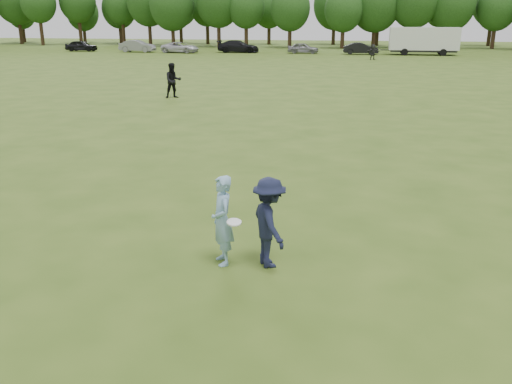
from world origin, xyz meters
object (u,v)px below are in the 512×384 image
at_px(car_b, 137,46).
at_px(thrower, 222,221).
at_px(player_far_a, 173,81).
at_px(car_c, 180,47).
at_px(car_e, 303,48).
at_px(defender, 269,223).
at_px(car_f, 361,49).
at_px(player_far_d, 373,52).
at_px(cargo_trailer, 424,40).
at_px(car_d, 238,46).
at_px(car_a, 81,46).

bearing_deg(car_b, thrower, -156.03).
relative_size(thrower, car_b, 0.37).
height_order(player_far_a, car_c, player_far_a).
relative_size(thrower, car_e, 0.44).
height_order(defender, car_f, defender).
bearing_deg(defender, thrower, 64.42).
relative_size(defender, player_far_d, 1.03).
height_order(player_far_a, cargo_trailer, cargo_trailer).
distance_m(defender, car_e, 60.93).
distance_m(car_d, cargo_trailer, 22.81).
bearing_deg(car_f, player_far_a, 162.34).
xyz_separation_m(player_far_a, car_a, (-26.49, 39.16, -0.27)).
bearing_deg(player_far_d, car_e, 109.27).
bearing_deg(cargo_trailer, defender, -97.98).
relative_size(defender, car_a, 0.41).
relative_size(defender, car_e, 0.44).
xyz_separation_m(car_a, cargo_trailer, (43.96, 0.86, 1.07)).
distance_m(thrower, player_far_a, 22.11).
bearing_deg(thrower, defender, 66.83).
distance_m(thrower, player_far_d, 52.02).
xyz_separation_m(defender, car_c, (-21.44, 58.91, -0.18)).
xyz_separation_m(defender, player_far_a, (-8.98, 20.49, 0.13)).
height_order(car_d, cargo_trailer, cargo_trailer).
xyz_separation_m(car_b, car_d, (13.04, 1.60, 0.01)).
bearing_deg(cargo_trailer, car_f, -177.36).
height_order(defender, cargo_trailer, cargo_trailer).
distance_m(thrower, car_f, 60.28).
bearing_deg(player_far_a, thrower, -99.53).
bearing_deg(defender, car_e, -24.45).
relative_size(car_c, car_d, 0.91).
relative_size(car_b, car_d, 0.87).
xyz_separation_m(defender, player_far_d, (2.48, 51.85, -0.02)).
distance_m(defender, car_f, 60.19).
bearing_deg(car_d, car_f, -94.11).
relative_size(player_far_d, car_a, 0.40).
height_order(car_c, car_d, car_d).
relative_size(car_e, cargo_trailer, 0.43).
distance_m(defender, player_far_d, 51.91).
relative_size(player_far_d, car_b, 0.36).
height_order(car_e, car_f, car_f).
xyz_separation_m(defender, car_b, (-27.35, 59.19, -0.09)).
relative_size(player_far_a, car_f, 0.46).
xyz_separation_m(thrower, defender, (0.87, 0.07, -0.00)).
bearing_deg(cargo_trailer, car_c, -176.93).
height_order(car_c, car_e, car_c).
bearing_deg(car_c, car_f, -79.93).
relative_size(defender, player_far_a, 0.87).
bearing_deg(car_e, car_f, -93.17).
xyz_separation_m(car_d, car_f, (15.44, -0.62, -0.07)).
distance_m(car_b, car_c, 5.91).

